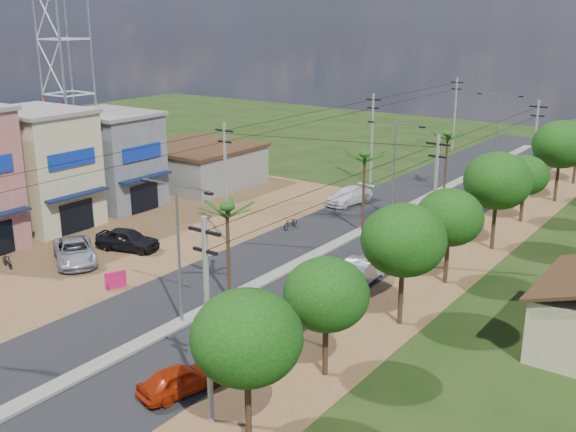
# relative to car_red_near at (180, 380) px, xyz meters

# --- Properties ---
(ground) EXTENTS (160.00, 160.00, 0.00)m
(ground) POSITION_rel_car_red_near_xyz_m (-4.88, 5.16, -0.66)
(ground) COLOR black
(ground) RESTS_ON ground
(road) EXTENTS (12.00, 110.00, 0.04)m
(road) POSITION_rel_car_red_near_xyz_m (-4.88, 20.16, -0.64)
(road) COLOR black
(road) RESTS_ON ground
(median) EXTENTS (1.00, 90.00, 0.18)m
(median) POSITION_rel_car_red_near_xyz_m (-4.88, 23.16, -0.57)
(median) COLOR #605E56
(median) RESTS_ON ground
(dirt_lot_west) EXTENTS (18.00, 46.00, 0.04)m
(dirt_lot_west) POSITION_rel_car_red_near_xyz_m (-19.88, 13.16, -0.64)
(dirt_lot_west) COLOR brown
(dirt_lot_west) RESTS_ON ground
(dirt_shoulder_east) EXTENTS (5.00, 90.00, 0.03)m
(dirt_shoulder_east) POSITION_rel_car_red_near_xyz_m (3.62, 20.16, -0.65)
(dirt_shoulder_east) COLOR brown
(dirt_shoulder_east) RESTS_ON ground
(shophouse_cream) EXTENTS (9.00, 6.40, 9.30)m
(shophouse_cream) POSITION_rel_car_red_near_xyz_m (-26.87, 12.16, 4.00)
(shophouse_cream) COLOR tan
(shophouse_cream) RESTS_ON ground
(shophouse_grey) EXTENTS (9.00, 6.40, 8.30)m
(shophouse_grey) POSITION_rel_car_red_near_xyz_m (-26.86, 19.16, 3.50)
(shophouse_grey) COLOR #4D5055
(shophouse_grey) RESTS_ON ground
(low_shed) EXTENTS (10.40, 10.40, 3.95)m
(low_shed) POSITION_rel_car_red_near_xyz_m (-25.88, 29.16, 1.30)
(low_shed) COLOR #605E56
(low_shed) RESTS_ON ground
(tree_east_a) EXTENTS (4.40, 4.40, 6.37)m
(tree_east_a) POSITION_rel_car_red_near_xyz_m (4.62, -0.84, 3.83)
(tree_east_a) COLOR black
(tree_east_a) RESTS_ON ground
(tree_east_b) EXTENTS (4.00, 4.00, 5.83)m
(tree_east_b) POSITION_rel_car_red_near_xyz_m (4.42, 5.16, 3.45)
(tree_east_b) COLOR black
(tree_east_b) RESTS_ON ground
(tree_east_c) EXTENTS (4.60, 4.60, 6.83)m
(tree_east_c) POSITION_rel_car_red_near_xyz_m (4.82, 12.16, 4.20)
(tree_east_c) COLOR black
(tree_east_c) RESTS_ON ground
(tree_east_d) EXTENTS (4.20, 4.20, 6.13)m
(tree_east_d) POSITION_rel_car_red_near_xyz_m (4.52, 19.16, 3.68)
(tree_east_d) COLOR black
(tree_east_d) RESTS_ON ground
(tree_east_e) EXTENTS (4.80, 4.80, 7.14)m
(tree_east_e) POSITION_rel_car_red_near_xyz_m (4.72, 27.16, 4.43)
(tree_east_e) COLOR black
(tree_east_e) RESTS_ON ground
(tree_east_f) EXTENTS (3.80, 3.80, 5.52)m
(tree_east_f) POSITION_rel_car_red_near_xyz_m (4.32, 35.16, 3.23)
(tree_east_f) COLOR black
(tree_east_f) RESTS_ON ground
(tree_east_g) EXTENTS (5.00, 5.00, 7.38)m
(tree_east_g) POSITION_rel_car_red_near_xyz_m (4.92, 43.16, 4.58)
(tree_east_g) COLOR black
(tree_east_g) RESTS_ON ground
(palm_median_near) EXTENTS (2.00, 2.00, 6.15)m
(palm_median_near) POSITION_rel_car_red_near_xyz_m (-4.88, 9.16, 4.87)
(palm_median_near) COLOR black
(palm_median_near) RESTS_ON ground
(palm_median_mid) EXTENTS (2.00, 2.00, 6.55)m
(palm_median_mid) POSITION_rel_car_red_near_xyz_m (-4.88, 25.16, 5.24)
(palm_median_mid) COLOR black
(palm_median_mid) RESTS_ON ground
(palm_median_far) EXTENTS (2.00, 2.00, 5.85)m
(palm_median_far) POSITION_rel_car_red_near_xyz_m (-4.88, 41.16, 4.60)
(palm_median_far) COLOR black
(palm_median_far) RESTS_ON ground
(streetlight_near) EXTENTS (5.10, 0.18, 8.00)m
(streetlight_near) POSITION_rel_car_red_near_xyz_m (-4.88, 5.16, 4.12)
(streetlight_near) COLOR gray
(streetlight_near) RESTS_ON ground
(streetlight_mid) EXTENTS (5.10, 0.18, 8.00)m
(streetlight_mid) POSITION_rel_car_red_near_xyz_m (-4.88, 30.16, 4.12)
(streetlight_mid) COLOR gray
(streetlight_mid) RESTS_ON ground
(streetlight_far) EXTENTS (5.10, 0.18, 8.00)m
(streetlight_far) POSITION_rel_car_red_near_xyz_m (-4.88, 55.16, 4.12)
(streetlight_far) COLOR gray
(streetlight_far) RESTS_ON ground
(utility_pole_w_b) EXTENTS (1.60, 0.24, 9.00)m
(utility_pole_w_b) POSITION_rel_car_red_near_xyz_m (-11.88, 17.16, 4.09)
(utility_pole_w_b) COLOR #605E56
(utility_pole_w_b) RESTS_ON ground
(utility_pole_w_c) EXTENTS (1.60, 0.24, 9.00)m
(utility_pole_w_c) POSITION_rel_car_red_near_xyz_m (-11.88, 39.16, 4.09)
(utility_pole_w_c) COLOR #605E56
(utility_pole_w_c) RESTS_ON ground
(utility_pole_w_d) EXTENTS (1.60, 0.24, 9.00)m
(utility_pole_w_d) POSITION_rel_car_red_near_xyz_m (-11.88, 60.16, 4.09)
(utility_pole_w_d) COLOR #605E56
(utility_pole_w_d) RESTS_ON ground
(utility_pole_e_a) EXTENTS (1.60, 0.24, 9.00)m
(utility_pole_e_a) POSITION_rel_car_red_near_xyz_m (2.62, -0.84, 4.09)
(utility_pole_e_a) COLOR #605E56
(utility_pole_e_a) RESTS_ON ground
(utility_pole_e_b) EXTENTS (1.60, 0.24, 9.00)m
(utility_pole_e_b) POSITION_rel_car_red_near_xyz_m (2.62, 21.16, 4.09)
(utility_pole_e_b) COLOR #605E56
(utility_pole_e_b) RESTS_ON ground
(utility_pole_e_c) EXTENTS (1.60, 0.24, 9.00)m
(utility_pole_e_c) POSITION_rel_car_red_near_xyz_m (2.62, 43.16, 4.09)
(utility_pole_e_c) COLOR #605E56
(utility_pole_e_c) RESTS_ON ground
(car_red_near) EXTENTS (2.46, 4.15, 1.32)m
(car_red_near) POSITION_rel_car_red_near_xyz_m (0.00, 0.00, 0.00)
(car_red_near) COLOR #962008
(car_red_near) RESTS_ON ground
(car_silver_mid) EXTENTS (2.11, 4.98, 1.60)m
(car_silver_mid) POSITION_rel_car_red_near_xyz_m (0.12, 16.37, 0.14)
(car_silver_mid) COLOR #A1A3A9
(car_silver_mid) RESTS_ON ground
(car_white_far) EXTENTS (2.89, 5.29, 1.45)m
(car_white_far) POSITION_rel_car_red_near_xyz_m (-9.88, 31.57, 0.06)
(car_white_far) COLOR silver
(car_white_far) RESTS_ON ground
(car_parked_silver) EXTENTS (6.09, 5.13, 1.55)m
(car_parked_silver) POSITION_rel_car_red_near_xyz_m (-17.55, 7.81, 0.11)
(car_parked_silver) COLOR #A1A3A9
(car_parked_silver) RESTS_ON ground
(car_parked_dark) EXTENTS (4.98, 3.12, 1.58)m
(car_parked_dark) POSITION_rel_car_red_near_xyz_m (-16.57, 11.66, 0.13)
(car_parked_dark) COLOR black
(car_parked_dark) RESTS_ON ground
(moto_rider_east) EXTENTS (1.30, 1.91, 0.95)m
(moto_rider_east) POSITION_rel_car_red_near_xyz_m (-0.34, 7.00, -0.19)
(moto_rider_east) COLOR black
(moto_rider_east) RESTS_ON ground
(moto_rider_west_a) EXTENTS (0.72, 1.89, 0.98)m
(moto_rider_west_a) POSITION_rel_car_red_near_xyz_m (-9.88, 22.54, -0.17)
(moto_rider_west_a) COLOR black
(moto_rider_west_a) RESTS_ON ground
(moto_rider_west_b) EXTENTS (1.02, 1.56, 0.92)m
(moto_rider_west_b) POSITION_rel_car_red_near_xyz_m (-8.87, 32.77, -0.20)
(moto_rider_west_b) COLOR black
(moto_rider_west_b) RESTS_ON ground
(roadside_sign) EXTENTS (0.60, 1.27, 1.12)m
(roadside_sign) POSITION_rel_car_red_near_xyz_m (-11.75, 6.40, -0.11)
(roadside_sign) COLOR #B11049
(roadside_sign) RESTS_ON ground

